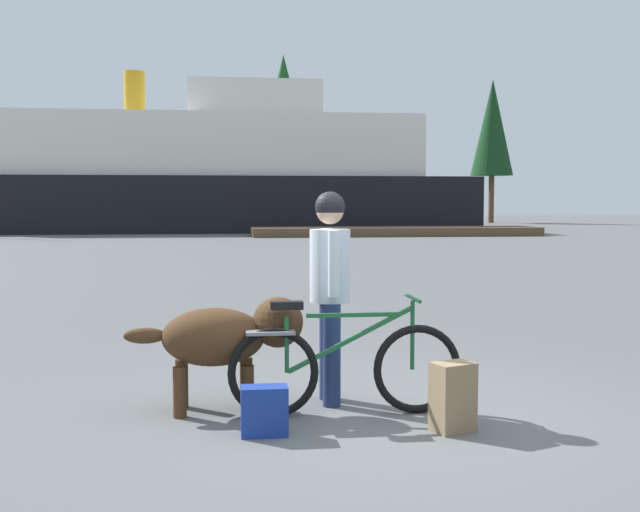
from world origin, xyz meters
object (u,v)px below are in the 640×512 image
at_px(bicycle, 344,367).
at_px(backpack, 453,397).
at_px(handbag_pannier, 264,411).
at_px(person_cyclist, 330,277).
at_px(dog, 227,336).
at_px(ferry_boat, 204,176).

distance_m(bicycle, backpack, 0.86).
bearing_deg(handbag_pannier, person_cyclist, 55.35).
bearing_deg(person_cyclist, dog, -169.47).
bearing_deg(backpack, ferry_boat, 93.93).
relative_size(bicycle, handbag_pannier, 5.19).
relative_size(backpack, ferry_boat, 0.02).
xyz_separation_m(backpack, handbag_pannier, (-1.31, 0.06, -0.07)).
relative_size(dog, ferry_boat, 0.05).
relative_size(dog, handbag_pannier, 4.00).
bearing_deg(handbag_pannier, bicycle, 34.49).
xyz_separation_m(bicycle, dog, (-0.86, 0.24, 0.20)).
distance_m(dog, ferry_boat, 37.16).
relative_size(backpack, handbag_pannier, 1.42).
distance_m(bicycle, handbag_pannier, 0.77).
distance_m(backpack, ferry_boat, 37.98).
distance_m(dog, backpack, 1.75).
bearing_deg(handbag_pannier, ferry_boat, 91.96).
relative_size(bicycle, ferry_boat, 0.06).
height_order(dog, backpack, dog).
bearing_deg(person_cyclist, handbag_pannier, -124.65).
relative_size(bicycle, person_cyclist, 1.05).
bearing_deg(dog, bicycle, -15.66).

